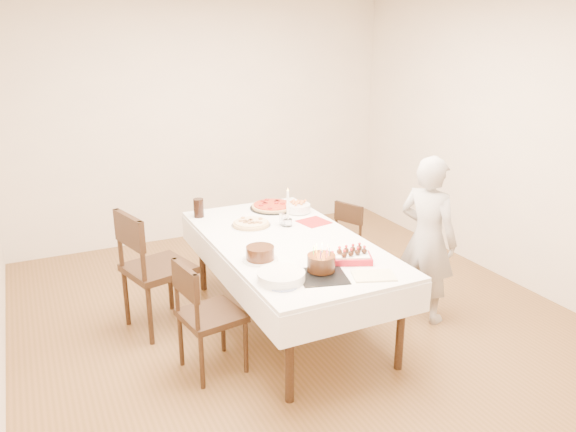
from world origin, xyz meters
name	(u,v)px	position (x,y,z in m)	size (l,w,h in m)	color
floor	(303,325)	(0.00, 0.00, 0.00)	(5.00, 5.00, 0.00)	brown
wall_back	(204,122)	(0.00, 2.50, 1.35)	(4.50, 0.04, 2.70)	beige
wall_right	(520,143)	(2.25, 0.00, 1.35)	(0.04, 5.00, 2.70)	beige
dining_table	(288,283)	(-0.10, 0.08, 0.38)	(1.14, 2.14, 0.75)	white
chair_right_savory	(338,245)	(0.69, 0.62, 0.38)	(0.39, 0.39, 0.77)	black
chair_left_savory	(158,269)	(-1.06, 0.50, 0.52)	(0.53, 0.53, 1.03)	black
chair_left_dessert	(212,315)	(-0.87, -0.28, 0.43)	(0.44, 0.44, 0.86)	black
person	(427,239)	(0.99, -0.30, 0.71)	(0.52, 0.34, 1.41)	#A8A29E
pizza_white	(251,224)	(-0.24, 0.52, 0.77)	(0.34, 0.34, 0.04)	beige
pizza_pepperoni	(273,206)	(0.13, 0.89, 0.77)	(0.43, 0.43, 0.04)	red
red_placemat	(314,222)	(0.30, 0.38, 0.75)	(0.24, 0.24, 0.01)	#B21E1E
pasta_bowl	(298,208)	(0.30, 0.68, 0.79)	(0.22, 0.22, 0.07)	white
taper_candle	(288,207)	(0.05, 0.38, 0.92)	(0.07, 0.07, 0.34)	white
shaker_pair	(284,220)	(0.01, 0.39, 0.80)	(0.09, 0.09, 0.11)	white
cola_glass	(199,208)	(-0.57, 0.95, 0.83)	(0.09, 0.09, 0.17)	black
layer_cake	(260,254)	(-0.46, -0.21, 0.80)	(0.26, 0.26, 0.11)	#361B0D
cake_board	(323,277)	(-0.19, -0.65, 0.75)	(0.32, 0.32, 0.01)	black
birthday_cake	(321,258)	(-0.16, -0.58, 0.85)	(0.20, 0.20, 0.18)	#361C0E
strawberry_box	(352,257)	(0.13, -0.51, 0.79)	(0.28, 0.19, 0.07)	maroon
box_lid	(374,276)	(0.13, -0.80, 0.75)	(0.28, 0.19, 0.02)	beige
plate_stack	(281,276)	(-0.47, -0.59, 0.78)	(0.33, 0.33, 0.07)	white
china_plate	(283,285)	(-0.49, -0.66, 0.75)	(0.21, 0.21, 0.01)	white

